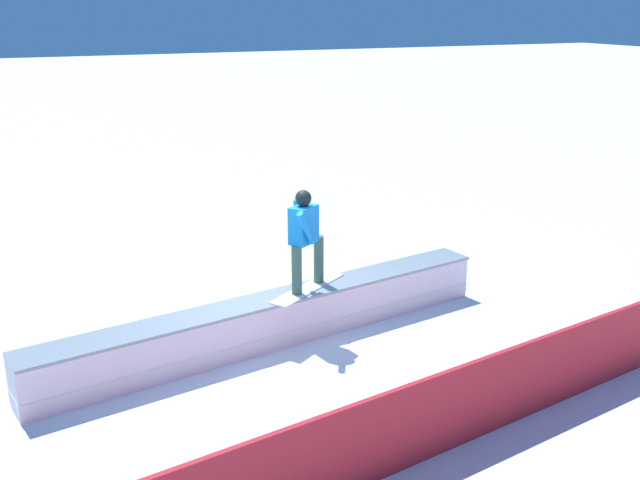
# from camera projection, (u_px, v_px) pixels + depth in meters

# --- Properties ---
(ground_plane) EXTENTS (120.00, 120.00, 0.00)m
(ground_plane) POSITION_uv_depth(u_px,v_px,m) (273.00, 342.00, 10.34)
(ground_plane) COLOR white
(grind_box) EXTENTS (6.78, 1.78, 0.67)m
(grind_box) POSITION_uv_depth(u_px,v_px,m) (273.00, 322.00, 10.25)
(grind_box) COLOR white
(grind_box) RESTS_ON ground_plane
(snowboarder) EXTENTS (1.39, 1.05, 1.42)m
(snowboarder) POSITION_uv_depth(u_px,v_px,m) (305.00, 237.00, 10.15)
(snowboarder) COLOR silver
(snowboarder) RESTS_ON grind_box
(safety_fence) EXTENTS (9.39, 1.78, 0.92)m
(safety_fence) POSITION_uv_depth(u_px,v_px,m) (391.00, 433.00, 7.32)
(safety_fence) COLOR red
(safety_fence) RESTS_ON ground_plane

